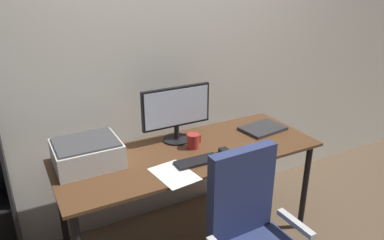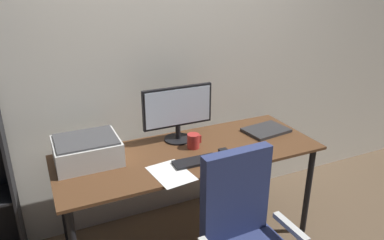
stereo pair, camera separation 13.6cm
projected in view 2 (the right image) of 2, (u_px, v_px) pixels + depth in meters
ground_plane at (190, 239)px, 2.74m from camera, size 12.00×12.00×0.00m
back_wall at (161, 55)px, 2.69m from camera, size 6.40×0.10×2.60m
desk at (190, 161)px, 2.50m from camera, size 1.79×0.68×0.74m
monitor at (177, 110)px, 2.55m from camera, size 0.51×0.20×0.40m
keyboard at (196, 161)px, 2.31m from camera, size 0.29×0.12×0.02m
mouse at (225, 153)px, 2.40m from camera, size 0.06×0.10×0.03m
coffee_mug at (193, 141)px, 2.50m from camera, size 0.10×0.09×0.10m
laptop at (266, 130)px, 2.77m from camera, size 0.35×0.27×0.02m
printer at (87, 150)px, 2.30m from camera, size 0.40×0.34×0.16m
paper_sheet at (171, 173)px, 2.19m from camera, size 0.24×0.32×0.00m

